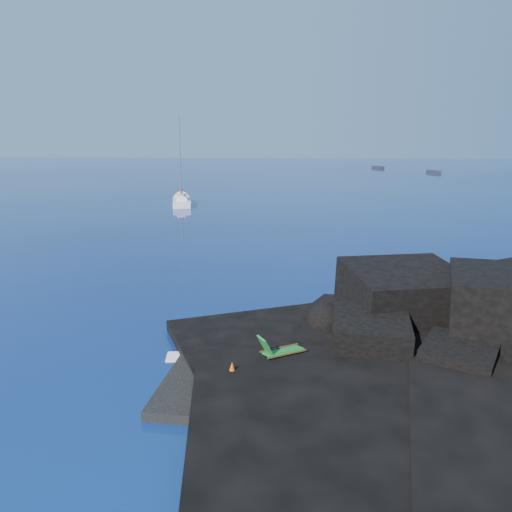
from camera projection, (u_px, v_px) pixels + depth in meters
The scene contains 11 objects.
ground at pixel (158, 390), 17.68m from camera, with size 400.00×400.00×0.00m, color #030D38.
headland at pixel (494, 359), 20.13m from camera, with size 24.00×24.00×3.60m, color black, non-canonical shape.
beach at pixel (284, 386), 18.01m from camera, with size 8.50×6.00×0.70m, color black.
surf_foam at pixel (293, 337), 22.36m from camera, with size 10.00×8.00×0.06m, color white, non-canonical shape.
sailboat at pixel (182, 205), 65.94m from camera, with size 2.27×10.83×11.36m, color silver, non-canonical shape.
deck_chair at pixel (283, 345), 19.15m from camera, with size 1.75×0.77×1.20m, color #186E26, non-canonical shape.
towel at pixel (236, 368), 18.54m from camera, with size 1.70×0.81×0.04m, color white.
sunbather at pixel (236, 365), 18.51m from camera, with size 1.58×0.39×0.21m, color tan, non-canonical shape.
marker_cone at pixel (232, 370), 17.82m from camera, with size 0.39×0.39×0.59m, color #D54A0B.
distant_boat_a at pixel (378, 168), 142.81m from camera, with size 1.53×4.92×0.66m, color #232428.
distant_boat_b at pixel (434, 173), 124.38m from camera, with size 1.52×4.89×0.65m, color #252429.
Camera 1 is at (4.09, -15.95, 8.75)m, focal length 35.00 mm.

